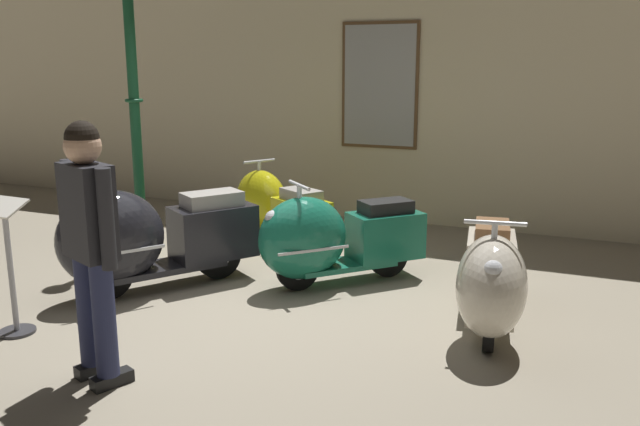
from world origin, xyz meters
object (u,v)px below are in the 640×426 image
scooter_2 (329,239)px  lamppost (134,108)px  visitor_0 (90,236)px  scooter_0 (144,238)px  info_stanchion (12,279)px  scooter_1 (273,207)px  scooter_3 (491,279)px

scooter_2 → lamppost: (-2.29, 0.15, 1.15)m
scooter_2 → visitor_0: size_ratio=0.88×
scooter_0 → lamppost: lamppost is taller
lamppost → info_stanchion: (0.47, -2.17, -1.17)m
scooter_2 → lamppost: size_ratio=0.48×
scooter_1 → visitor_0: size_ratio=0.91×
scooter_1 → lamppost: (-1.12, -0.98, 1.18)m
scooter_3 → info_stanchion: 3.70m
scooter_3 → visitor_0: bearing=-60.2°
lamppost → scooter_1: bearing=41.3°
scooter_0 → info_stanchion: size_ratio=1.71×
scooter_1 → info_stanchion: info_stanchion is taller
scooter_3 → info_stanchion: size_ratio=1.54×
scooter_2 → scooter_3: scooter_2 is taller
scooter_2 → visitor_0: bearing=27.2°
scooter_1 → lamppost: bearing=71.4°
scooter_0 → scooter_3: 3.08m
info_stanchion → scooter_3: bearing=22.9°
scooter_1 → scooter_3: (2.76, -1.71, 0.01)m
scooter_2 → scooter_3: 1.69m
lamppost → visitor_0: lamppost is taller
scooter_1 → scooter_3: scooter_3 is taller
info_stanchion → scooter_0: bearing=74.2°
scooter_3 → visitor_0: size_ratio=0.96×
scooter_0 → scooter_1: 1.99m
scooter_3 → lamppost: 4.11m
lamppost → info_stanchion: bearing=-77.9°
scooter_2 → scooter_0: bearing=-18.1°
lamppost → visitor_0: 3.08m
scooter_0 → visitor_0: (0.82, -1.56, 0.49)m
scooter_1 → scooter_3: size_ratio=0.95×
scooter_0 → lamppost: bearing=-107.2°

